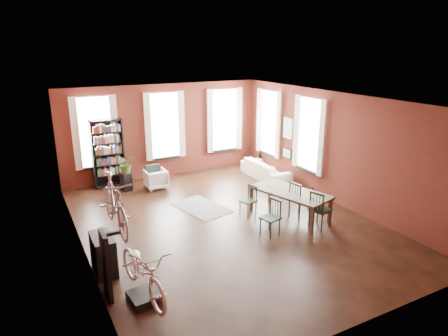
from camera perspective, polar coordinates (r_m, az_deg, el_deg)
room at (r=10.41m, az=-0.11°, el=4.41°), size 9.00×9.04×3.22m
dining_table at (r=10.86m, az=9.29°, el=-5.07°), size 1.55×2.33×0.73m
dining_chair_a at (r=9.77m, az=6.62°, el=-7.08°), size 0.50×0.50×0.88m
dining_chair_b at (r=10.83m, az=3.46°, el=-4.69°), size 0.46×0.46×0.82m
dining_chair_c at (r=10.34m, az=13.59°, el=-5.75°), size 0.56×0.56×0.98m
dining_chair_d at (r=10.80m, az=10.78°, el=-4.49°), size 0.53×0.53×1.01m
bookshelf at (r=13.33m, az=-16.24°, el=2.00°), size 1.00×0.32×2.20m
white_armchair at (r=13.01m, az=-9.72°, el=-1.43°), size 0.66×0.62×0.68m
cream_sofa at (r=13.84m, az=5.99°, el=0.17°), size 0.61×2.08×0.81m
striped_rug at (r=11.43m, az=-3.25°, el=-5.66°), size 1.41×1.88×0.01m
bike_trainer at (r=7.70m, az=-11.21°, el=-17.64°), size 0.59×0.59×0.16m
bike_wall_rack at (r=7.66m, az=-16.52°, el=-13.24°), size 0.16×0.60×1.30m
console_table at (r=8.57m, az=-16.85°, el=-11.72°), size 0.40×0.80×0.80m
plant_stand at (r=13.02m, az=-13.82°, el=-1.90°), size 0.36×0.36×0.58m
plant_by_sofa at (r=15.14m, az=4.67°, el=0.59°), size 0.51×0.65×0.25m
plant_small at (r=12.52m, az=12.42°, el=-3.60°), size 0.49×0.47×0.16m
bicycle_floor at (r=7.14m, az=-11.70°, el=-11.11°), size 0.75×1.04×1.87m
bicycle_hung at (r=7.09m, az=-15.56°, el=-2.46°), size 0.47×1.00×1.66m
plant_on_stand at (r=12.84m, az=-13.85°, el=0.31°), size 0.69×0.73×0.47m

